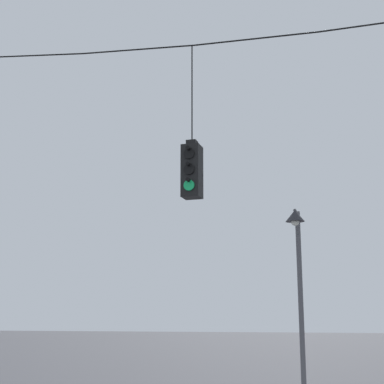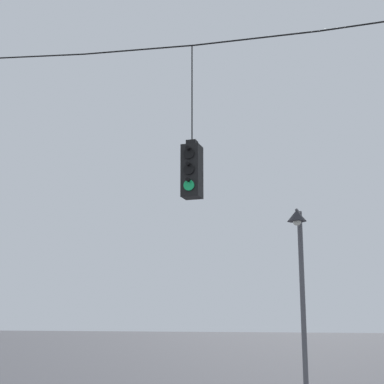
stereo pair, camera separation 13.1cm
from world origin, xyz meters
The scene contains 2 objects.
traffic_light_over_intersection centered at (-3.61, 0.44, 5.02)m, with size 0.34×0.58×3.03m.
street_lamp centered at (-2.19, 4.25, 3.50)m, with size 0.45×0.78×4.86m.
Camera 2 is at (-0.39, -9.60, 2.31)m, focal length 55.00 mm.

